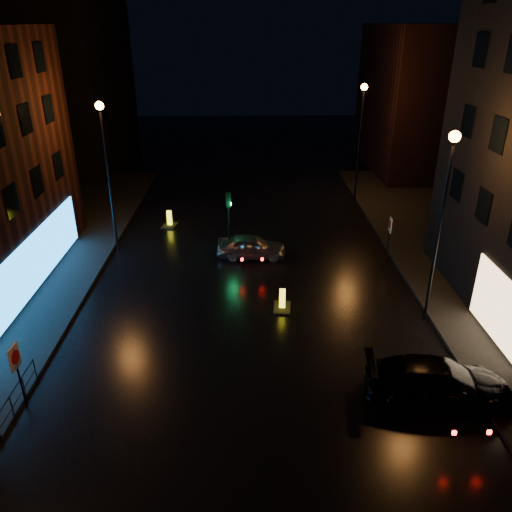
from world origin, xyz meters
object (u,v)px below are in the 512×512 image
object	(u,v)px
dark_sedan	(438,381)
bollard_near	(282,305)
silver_hatchback	(252,246)
bollard_far	(170,223)
traffic_signal	(229,240)
road_sign_right	(390,228)
road_sign_left	(16,363)

from	to	relation	value
dark_sedan	bollard_near	bearing A→B (deg)	45.60
silver_hatchback	bollard_far	xyz separation A→B (m)	(-5.30, 4.83, -0.42)
traffic_signal	road_sign_right	xyz separation A→B (m)	(8.90, -1.71, 1.33)
dark_sedan	road_sign_right	xyz separation A→B (m)	(1.21, 11.50, 1.10)
silver_hatchback	dark_sedan	size ratio (longest dim) A/B	0.75
road_sign_right	bollard_far	bearing A→B (deg)	-15.25
bollard_near	road_sign_right	world-z (taller)	road_sign_right
bollard_near	road_sign_right	bearing A→B (deg)	46.02
road_sign_right	bollard_near	bearing A→B (deg)	47.15
road_sign_right	traffic_signal	bearing A→B (deg)	-4.11
dark_sedan	bollard_far	size ratio (longest dim) A/B	3.74
traffic_signal	bollard_far	size ratio (longest dim) A/B	2.54
silver_hatchback	dark_sedan	bearing A→B (deg)	-149.50
traffic_signal	road_sign_right	size ratio (longest dim) A/B	1.41
traffic_signal	silver_hatchback	size ratio (longest dim) A/B	0.90
silver_hatchback	road_sign_right	bearing A→B (deg)	-90.70
dark_sedan	bollard_far	xyz separation A→B (m)	(-11.69, 16.73, -0.51)
silver_hatchback	traffic_signal	bearing A→B (deg)	46.72
silver_hatchback	bollard_far	size ratio (longest dim) A/B	2.81
silver_hatchback	road_sign_left	size ratio (longest dim) A/B	1.49
traffic_signal	silver_hatchback	world-z (taller)	traffic_signal
traffic_signal	bollard_far	bearing A→B (deg)	138.75
traffic_signal	road_sign_right	world-z (taller)	traffic_signal
dark_sedan	bollard_far	bearing A→B (deg)	41.38
bollard_far	road_sign_right	size ratio (longest dim) A/B	0.56
dark_sedan	road_sign_left	bearing A→B (deg)	97.30
silver_hatchback	bollard_near	xyz separation A→B (m)	(1.35, -5.71, -0.43)
bollard_far	road_sign_right	xyz separation A→B (m)	(12.91, -5.22, 1.60)
bollard_far	bollard_near	bearing A→B (deg)	-43.25
bollard_near	silver_hatchback	bearing A→B (deg)	108.97
bollard_far	road_sign_right	bearing A→B (deg)	-7.54
road_sign_left	traffic_signal	bearing A→B (deg)	67.38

